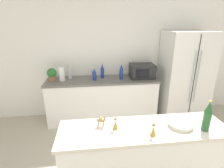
# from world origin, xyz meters

# --- Properties ---
(wall_back) EXTENTS (8.00, 0.06, 2.55)m
(wall_back) POSITION_xyz_m (0.00, 2.73, 1.27)
(wall_back) COLOR white
(wall_back) RESTS_ON ground_plane
(back_counter) EXTENTS (2.21, 0.63, 0.89)m
(back_counter) POSITION_xyz_m (-0.27, 2.40, 0.45)
(back_counter) COLOR white
(back_counter) RESTS_ON ground_plane
(refrigerator) EXTENTS (0.92, 0.72, 1.82)m
(refrigerator) POSITION_xyz_m (1.44, 2.33, 0.91)
(refrigerator) COLOR silver
(refrigerator) RESTS_ON ground_plane
(bar_counter) EXTENTS (1.73, 0.49, 0.97)m
(bar_counter) POSITION_xyz_m (0.04, 0.53, 0.48)
(bar_counter) COLOR silver
(bar_counter) RESTS_ON ground_plane
(potted_plant) EXTENTS (0.18, 0.18, 0.25)m
(potted_plant) POSITION_xyz_m (-1.24, 2.42, 1.03)
(potted_plant) COLOR #9E6B47
(potted_plant) RESTS_ON back_counter
(paper_towel_roll) EXTENTS (0.11, 0.11, 0.26)m
(paper_towel_roll) POSITION_xyz_m (-1.05, 2.41, 1.03)
(paper_towel_roll) COLOR white
(paper_towel_roll) RESTS_ON back_counter
(microwave) EXTENTS (0.48, 0.37, 0.28)m
(microwave) POSITION_xyz_m (0.55, 2.42, 1.03)
(microwave) COLOR black
(microwave) RESTS_ON back_counter
(back_bottle_0) EXTENTS (0.07, 0.07, 0.30)m
(back_bottle_0) POSITION_xyz_m (-0.26, 2.49, 1.04)
(back_bottle_0) COLOR navy
(back_bottle_0) RESTS_ON back_counter
(back_bottle_1) EXTENTS (0.07, 0.07, 0.32)m
(back_bottle_1) POSITION_xyz_m (0.11, 2.37, 1.05)
(back_bottle_1) COLOR navy
(back_bottle_1) RESTS_ON back_counter
(back_bottle_2) EXTENTS (0.07, 0.07, 0.24)m
(back_bottle_2) POSITION_xyz_m (-0.44, 2.50, 1.01)
(back_bottle_2) COLOR #B2B7BC
(back_bottle_2) RESTS_ON back_counter
(back_bottle_3) EXTENTS (0.07, 0.07, 0.30)m
(back_bottle_3) POSITION_xyz_m (-0.91, 2.49, 1.04)
(back_bottle_3) COLOR #B2B7BC
(back_bottle_3) RESTS_ON back_counter
(back_bottle_4) EXTENTS (0.07, 0.07, 0.25)m
(back_bottle_4) POSITION_xyz_m (-0.42, 2.37, 1.01)
(back_bottle_4) COLOR navy
(back_bottle_4) RESTS_ON back_counter
(wine_bottle) EXTENTS (0.07, 0.07, 0.32)m
(wine_bottle) POSITION_xyz_m (0.63, 0.43, 1.12)
(wine_bottle) COLOR #235628
(wine_bottle) RESTS_ON bar_counter
(fruit_bowl) EXTENTS (0.26, 0.26, 0.05)m
(fruit_bowl) POSITION_xyz_m (0.42, 0.53, 0.99)
(fruit_bowl) COLOR white
(fruit_bowl) RESTS_ON bar_counter
(camel_figurine) EXTENTS (0.10, 0.06, 0.12)m
(camel_figurine) POSITION_xyz_m (-0.39, 0.62, 1.04)
(camel_figurine) COLOR #A87F4C
(camel_figurine) RESTS_ON bar_counter
(wise_man_figurine_blue) EXTENTS (0.06, 0.06, 0.13)m
(wise_man_figurine_blue) POSITION_xyz_m (0.09, 0.40, 1.02)
(wise_man_figurine_blue) COLOR #B28933
(wise_man_figurine_blue) RESTS_ON bar_counter
(wise_man_figurine_crimson) EXTENTS (0.05, 0.05, 0.13)m
(wise_man_figurine_crimson) POSITION_xyz_m (-0.25, 0.56, 1.02)
(wise_man_figurine_crimson) COLOR #B28933
(wise_man_figurine_crimson) RESTS_ON bar_counter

